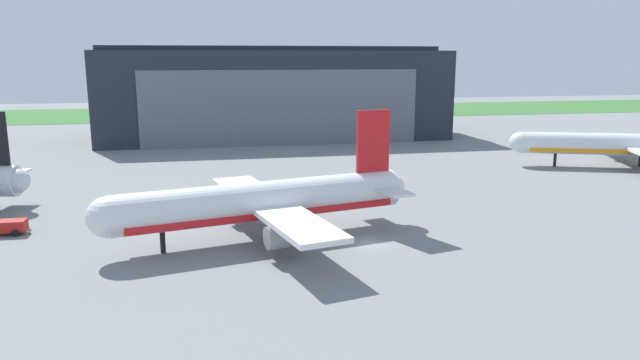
% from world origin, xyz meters
% --- Properties ---
extents(ground_plane, '(440.00, 440.00, 0.00)m').
position_xyz_m(ground_plane, '(0.00, 0.00, 0.00)').
color(ground_plane, slate).
extents(grass_field_strip, '(440.00, 56.00, 0.08)m').
position_xyz_m(grass_field_strip, '(0.00, 159.36, 0.04)').
color(grass_field_strip, '#376C33').
rests_on(grass_field_strip, ground_plane).
extents(maintenance_hangar, '(84.66, 29.42, 22.93)m').
position_xyz_m(maintenance_hangar, '(0.66, 89.52, 11.00)').
color(maintenance_hangar, '#232833').
rests_on(maintenance_hangar, ground_plane).
extents(airliner_far_right, '(42.70, 37.46, 13.28)m').
position_xyz_m(airliner_far_right, '(60.54, 33.40, 4.29)').
color(airliner_far_right, silver).
rests_on(airliner_far_right, ground_plane).
extents(airliner_near_left, '(36.06, 31.43, 14.11)m').
position_xyz_m(airliner_near_left, '(-11.52, 4.19, 4.30)').
color(airliner_near_left, silver).
rests_on(airliner_near_left, ground_plane).
extents(pushback_tractor, '(4.74, 2.43, 2.15)m').
position_xyz_m(pushback_tractor, '(-40.86, 11.89, 1.12)').
color(pushback_tractor, silver).
rests_on(pushback_tractor, ground_plane).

